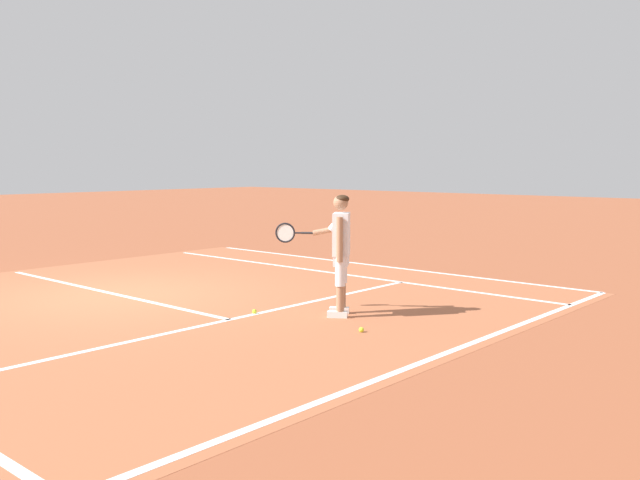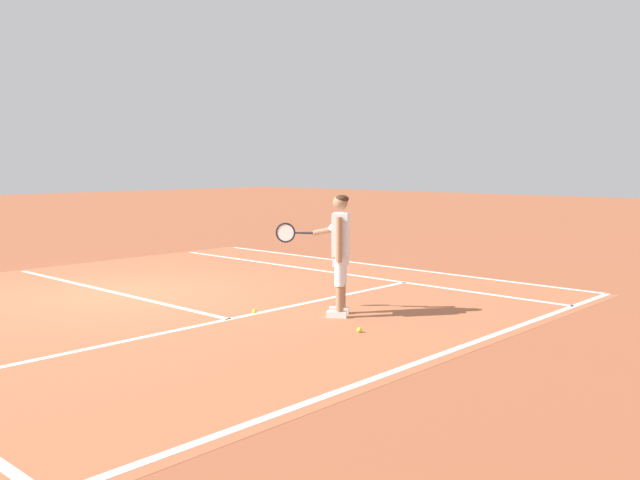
{
  "view_description": "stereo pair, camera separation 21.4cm",
  "coord_description": "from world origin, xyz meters",
  "views": [
    {
      "loc": [
        -6.18,
        -9.96,
        2.13
      ],
      "look_at": [
        1.24,
        -3.38,
        1.05
      ],
      "focal_mm": 38.87,
      "sensor_mm": 36.0,
      "label": 1
    },
    {
      "loc": [
        -6.04,
        -10.12,
        2.13
      ],
      "look_at": [
        1.24,
        -3.38,
        1.05
      ],
      "focal_mm": 38.87,
      "sensor_mm": 36.0,
      "label": 2
    }
  ],
  "objects": [
    {
      "name": "court_inner_surface",
      "position": [
        0.0,
        -1.18,
        0.0
      ],
      "size": [
        10.98,
        9.94,
        0.0
      ],
      "primitive_type": "cube",
      "color": "#B2603D",
      "rests_on": "ground"
    },
    {
      "name": "tennis_ball_near_feet",
      "position": [
        0.65,
        -4.61,
        0.03
      ],
      "size": [
        0.07,
        0.07,
        0.07
      ],
      "primitive_type": "sphere",
      "color": "#CCE02D",
      "rests_on": "ground"
    },
    {
      "name": "line_singles_right",
      "position": [
        4.12,
        -1.18,
        0.0
      ],
      "size": [
        0.1,
        9.54,
        0.01
      ],
      "primitive_type": "cube",
      "color": "white",
      "rests_on": "ground"
    },
    {
      "name": "line_baseline",
      "position": [
        0.0,
        -5.95,
        0.0
      ],
      "size": [
        10.98,
        0.1,
        0.01
      ],
      "primitive_type": "cube",
      "color": "white",
      "rests_on": "ground"
    },
    {
      "name": "line_service",
      "position": [
        0.0,
        -2.81,
        0.0
      ],
      "size": [
        8.23,
        0.1,
        0.01
      ],
      "primitive_type": "cube",
      "color": "white",
      "rests_on": "ground"
    },
    {
      "name": "tennis_player",
      "position": [
        1.23,
        -3.75,
        0.99
      ],
      "size": [
        0.59,
        1.21,
        1.71
      ],
      "color": "white",
      "rests_on": "ground"
    },
    {
      "name": "line_doubles_right",
      "position": [
        5.49,
        -1.18,
        0.0
      ],
      "size": [
        0.1,
        9.54,
        0.01
      ],
      "primitive_type": "cube",
      "color": "white",
      "rests_on": "ground"
    },
    {
      "name": "tennis_ball_by_baseline",
      "position": [
        0.5,
        -2.77,
        0.03
      ],
      "size": [
        0.07,
        0.07,
        0.07
      ],
      "primitive_type": "sphere",
      "color": "#CCE02D",
      "rests_on": "ground"
    },
    {
      "name": "line_centre_service",
      "position": [
        0.0,
        0.39,
        0.0
      ],
      "size": [
        0.1,
        6.4,
        0.01
      ],
      "primitive_type": "cube",
      "color": "white",
      "rests_on": "ground"
    },
    {
      "name": "ground_plane",
      "position": [
        0.0,
        0.0,
        0.0
      ],
      "size": [
        80.0,
        80.0,
        0.0
      ],
      "primitive_type": "plane",
      "color": "#9E5133"
    }
  ]
}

